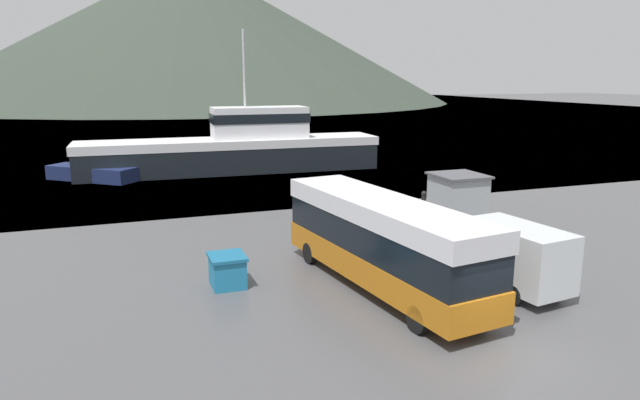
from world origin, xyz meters
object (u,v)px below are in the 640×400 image
Objects in this scene: tour_bus at (381,239)px; delivery_van at (505,254)px; storage_bin at (227,270)px; dock_kiosk at (458,196)px; fishing_boat at (236,147)px; small_boat at (92,173)px.

tour_bus is 4.71m from delivery_van.
storage_bin is at bearing 152.70° from delivery_van.
tour_bus is at bearing -136.95° from dock_kiosk.
fishing_boat is 16.47× the size of storage_bin.
storage_bin is (-5.41, 2.13, -1.28)m from tour_bus.
dock_kiosk is 0.42× the size of small_boat.
delivery_van is 0.24× the size of fishing_boat.
delivery_van reaches higher than storage_bin.
fishing_boat is at bearing 77.33° from storage_bin.
delivery_van is 3.95× the size of storage_bin.
tour_bus is at bearing -178.66° from fishing_boat.
dock_kiosk is (4.29, 9.66, -0.04)m from delivery_van.
delivery_van is at bearing -20.43° from storage_bin.
fishing_boat reaches higher than storage_bin.
small_boat is at bearing 103.96° from tour_bus.
storage_bin is (-5.91, -26.27, -1.42)m from fishing_boat.
small_boat is at bearing 101.77° from storage_bin.
tour_bus is 0.45× the size of fishing_boat.
fishing_boat is 21.88m from dock_kiosk.
dock_kiosk reaches higher than small_boat.
dock_kiosk is at bearing 59.20° from delivery_van.
tour_bus is 3.93× the size of dock_kiosk.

